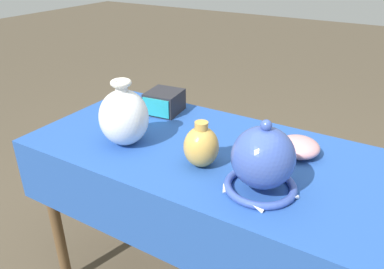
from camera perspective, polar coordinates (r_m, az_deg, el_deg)
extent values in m
cylinder|color=brown|center=(1.66, -20.05, -12.17)|extent=(0.04, 0.04, 0.69)
cylinder|color=brown|center=(1.93, -8.94, -4.68)|extent=(0.04, 0.04, 0.69)
cube|color=brown|center=(1.28, 3.78, -3.26)|extent=(1.29, 0.60, 0.03)
cube|color=#234C9E|center=(1.27, 3.80, -2.56)|extent=(1.31, 0.62, 0.01)
cube|color=#234C9E|center=(1.12, -4.04, -14.50)|extent=(1.31, 0.01, 0.24)
ellipsoid|color=white|center=(1.29, -10.33, 2.56)|extent=(0.17, 0.17, 0.19)
cylinder|color=white|center=(1.25, -10.73, 7.05)|extent=(0.04, 0.04, 0.03)
torus|color=white|center=(1.25, -10.79, 7.76)|extent=(0.07, 0.07, 0.02)
torus|color=#3851A8|center=(1.09, 10.35, -7.72)|extent=(0.21, 0.21, 0.02)
ellipsoid|color=#3851A8|center=(1.04, 10.77, -3.44)|extent=(0.18, 0.18, 0.17)
sphere|color=#3851A8|center=(0.99, 11.23, 1.37)|extent=(0.03, 0.03, 0.03)
cone|color=white|center=(1.06, 15.58, -9.20)|extent=(0.01, 0.03, 0.03)
cone|color=white|center=(1.16, 13.63, -5.72)|extent=(0.03, 0.02, 0.03)
cone|color=white|center=(1.16, 7.62, -5.10)|extent=(0.03, 0.03, 0.03)
cone|color=white|center=(1.07, 4.91, -8.09)|extent=(0.03, 0.03, 0.03)
cone|color=white|center=(1.00, 9.95, -11.01)|extent=(0.03, 0.02, 0.03)
cube|color=#232328|center=(1.55, -4.22, 5.01)|extent=(0.15, 0.15, 0.09)
cube|color=teal|center=(1.49, -5.53, 4.06)|extent=(0.12, 0.02, 0.07)
ellipsoid|color=#D19399|center=(1.27, 15.90, -1.82)|extent=(0.14, 0.14, 0.06)
ellipsoid|color=gold|center=(1.15, 1.58, -1.93)|extent=(0.11, 0.11, 0.13)
cylinder|color=gold|center=(1.12, 1.63, 1.32)|extent=(0.04, 0.04, 0.02)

